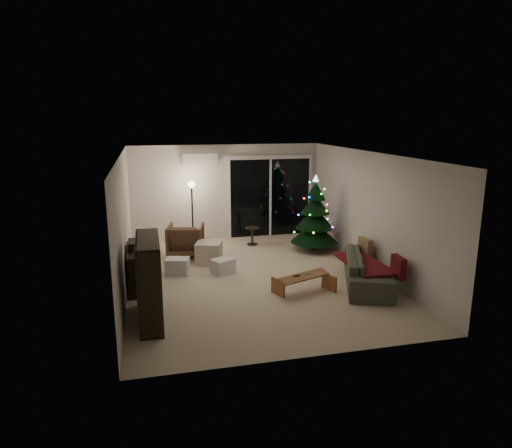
{
  "coord_description": "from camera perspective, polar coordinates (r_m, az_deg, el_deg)",
  "views": [
    {
      "loc": [
        -2.03,
        -8.57,
        3.2
      ],
      "look_at": [
        0.1,
        0.3,
        1.05
      ],
      "focal_mm": 32.0,
      "sensor_mm": 36.0,
      "label": 1
    }
  ],
  "objects": [
    {
      "name": "room",
      "position": [
        10.59,
        0.36,
        1.36
      ],
      "size": [
        6.5,
        7.51,
        2.6
      ],
      "color": "beige",
      "rests_on": "ground"
    },
    {
      "name": "bookshelf",
      "position": [
        7.45,
        -14.48,
        -6.95
      ],
      "size": [
        0.81,
        1.4,
        1.36
      ],
      "primitive_type": null,
      "rotation": [
        0.0,
        0.0,
        0.36
      ],
      "color": "black",
      "rests_on": "floor"
    },
    {
      "name": "media_cabinet",
      "position": [
        9.0,
        -14.27,
        -5.4
      ],
      "size": [
        0.5,
        1.25,
        0.77
      ],
      "primitive_type": "cube",
      "rotation": [
        0.0,
        0.0,
        0.03
      ],
      "color": "black",
      "rests_on": "floor"
    },
    {
      "name": "stereo",
      "position": [
        8.86,
        -14.44,
        -2.52
      ],
      "size": [
        0.39,
        0.46,
        0.16
      ],
      "primitive_type": "cube",
      "color": "black",
      "rests_on": "media_cabinet"
    },
    {
      "name": "armchair",
      "position": [
        10.86,
        -8.79,
        -1.96
      ],
      "size": [
        0.97,
        0.99,
        0.76
      ],
      "primitive_type": "imported",
      "rotation": [
        0.0,
        0.0,
        2.92
      ],
      "color": "#3B2C21",
      "rests_on": "floor"
    },
    {
      "name": "ottoman",
      "position": [
        10.24,
        -5.9,
        -3.59
      ],
      "size": [
        0.68,
        0.68,
        0.49
      ],
      "primitive_type": "cube",
      "rotation": [
        0.0,
        0.0,
        -0.3
      ],
      "color": "#C4B399",
      "rests_on": "floor"
    },
    {
      "name": "cardboard_box_a",
      "position": [
        9.67,
        -9.78,
        -5.22
      ],
      "size": [
        0.54,
        0.46,
        0.33
      ],
      "primitive_type": "cube",
      "rotation": [
        0.0,
        0.0,
        -0.25
      ],
      "color": "silver",
      "rests_on": "floor"
    },
    {
      "name": "cardboard_box_b",
      "position": [
        9.61,
        -4.14,
        -5.26
      ],
      "size": [
        0.54,
        0.5,
        0.31
      ],
      "primitive_type": "cube",
      "rotation": [
        0.0,
        0.0,
        0.5
      ],
      "color": "silver",
      "rests_on": "floor"
    },
    {
      "name": "side_table",
      "position": [
        11.65,
        -0.47,
        -1.51
      ],
      "size": [
        0.42,
        0.42,
        0.46
      ],
      "primitive_type": "cylinder",
      "rotation": [
        0.0,
        0.0,
        -0.18
      ],
      "color": "black",
      "rests_on": "floor"
    },
    {
      "name": "floor_lamp",
      "position": [
        11.51,
        -7.95,
        1.1
      ],
      "size": [
        0.26,
        0.26,
        1.6
      ],
      "primitive_type": "cylinder",
      "color": "black",
      "rests_on": "floor"
    },
    {
      "name": "sofa",
      "position": [
        9.15,
        13.83,
        -5.58
      ],
      "size": [
        1.54,
        2.24,
        0.61
      ],
      "primitive_type": "imported",
      "rotation": [
        0.0,
        0.0,
        1.19
      ],
      "color": "#363A30",
      "rests_on": "floor"
    },
    {
      "name": "sofa_throw",
      "position": [
        9.07,
        13.32,
        -4.83
      ],
      "size": [
        0.65,
        1.5,
        0.05
      ],
      "primitive_type": "cube",
      "color": "#52101A",
      "rests_on": "sofa"
    },
    {
      "name": "cushion_a",
      "position": [
        9.74,
        13.49,
        -2.89
      ],
      "size": [
        0.15,
        0.41,
        0.4
      ],
      "primitive_type": "cube",
      "rotation": [
        0.0,
        0.0,
        0.09
      ],
      "color": "#9D7B5A",
      "rests_on": "sofa"
    },
    {
      "name": "cushion_b",
      "position": [
        8.66,
        17.36,
        -5.18
      ],
      "size": [
        0.15,
        0.41,
        0.4
      ],
      "primitive_type": "cube",
      "rotation": [
        0.0,
        0.0,
        -0.07
      ],
      "color": "#52101A",
      "rests_on": "sofa"
    },
    {
      "name": "coffee_table",
      "position": [
        8.59,
        6.01,
        -7.49
      ],
      "size": [
        1.13,
        0.74,
        0.34
      ],
      "primitive_type": null,
      "rotation": [
        0.0,
        0.0,
        0.37
      ],
      "color": "brown",
      "rests_on": "floor"
    },
    {
      "name": "remote_a",
      "position": [
        8.48,
        5.08,
        -6.46
      ],
      "size": [
        0.13,
        0.04,
        0.02
      ],
      "primitive_type": "cube",
      "color": "black",
      "rests_on": "coffee_table"
    },
    {
      "name": "remote_b",
      "position": [
        8.6,
        6.56,
        -6.2
      ],
      "size": [
        0.13,
        0.08,
        0.02
      ],
      "primitive_type": "cube",
      "rotation": [
        0.0,
        0.0,
        0.35
      ],
      "color": "slate",
      "rests_on": "coffee_table"
    },
    {
      "name": "christmas_tree",
      "position": [
        11.1,
        7.38,
        1.35
      ],
      "size": [
        1.18,
        1.18,
        1.86
      ],
      "primitive_type": "cone",
      "rotation": [
        0.0,
        0.0,
        -0.02
      ],
      "color": "black",
      "rests_on": "floor"
    }
  ]
}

